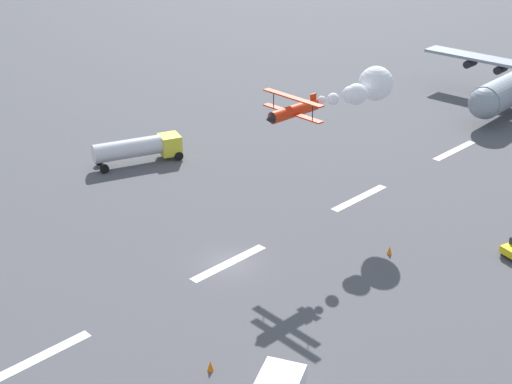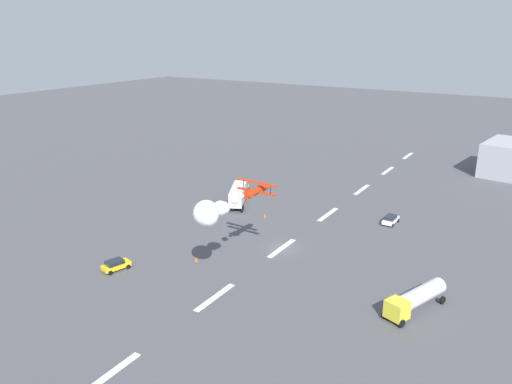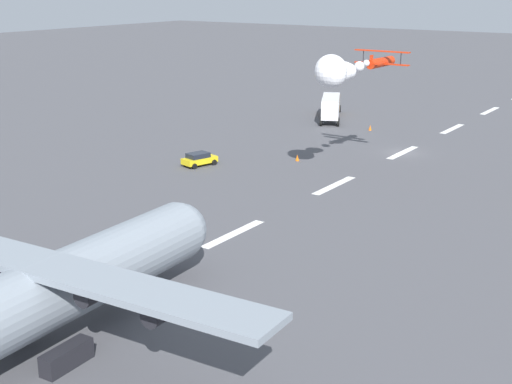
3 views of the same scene
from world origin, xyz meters
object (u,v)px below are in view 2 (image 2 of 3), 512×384
semi_truck_orange (239,193)px  airport_staff_sedan (391,219)px  fuel_tanker_truck (415,298)px  stunt_biplane_red (216,210)px  traffic_cone_far (196,259)px  followme_car_yellow (116,265)px  traffic_cone_near (265,215)px

semi_truck_orange → airport_staff_sedan: (-5.02, 29.31, -1.29)m
semi_truck_orange → fuel_tanker_truck: bearing=61.8°
airport_staff_sedan → fuel_tanker_truck: bearing=23.1°
stunt_biplane_red → airport_staff_sedan: (-36.30, 11.66, -10.90)m
airport_staff_sedan → traffic_cone_far: bearing=-33.3°
fuel_tanker_truck → followme_car_yellow: size_ratio=2.31×
fuel_tanker_truck → traffic_cone_near: bearing=-118.7°
stunt_biplane_red → semi_truck_orange: 37.18m
stunt_biplane_red → semi_truck_orange: bearing=-150.6°
airport_staff_sedan → traffic_cone_near: (9.32, -20.65, -0.44)m
followme_car_yellow → semi_truck_orange: bearing=-178.0°
traffic_cone_far → stunt_biplane_red: bearing=54.8°
traffic_cone_near → stunt_biplane_red: bearing=18.4°
followme_car_yellow → airport_staff_sedan: same height
followme_car_yellow → traffic_cone_far: (-8.28, 8.13, -0.44)m
semi_truck_orange → traffic_cone_near: (4.30, 8.66, -1.73)m
fuel_tanker_truck → traffic_cone_near: (-17.56, -32.11, -1.37)m
airport_staff_sedan → traffic_cone_far: (30.41, -20.00, -0.44)m
airport_staff_sedan → traffic_cone_far: size_ratio=5.77×
airport_staff_sedan → traffic_cone_near: size_ratio=5.77×
followme_car_yellow → fuel_tanker_truck: bearing=106.6°
stunt_biplane_red → traffic_cone_far: stunt_biplane_red is taller
stunt_biplane_red → traffic_cone_near: bearing=-161.6°
stunt_biplane_red → traffic_cone_far: size_ratio=21.13×
semi_truck_orange → fuel_tanker_truck: 46.25m
stunt_biplane_red → traffic_cone_far: 15.26m
stunt_biplane_red → followme_car_yellow: size_ratio=3.66×
followme_car_yellow → traffic_cone_near: 30.31m
semi_truck_orange → airport_staff_sedan: size_ratio=2.97×
fuel_tanker_truck → traffic_cone_far: 31.69m
stunt_biplane_red → semi_truck_orange: size_ratio=1.23×
followme_car_yellow → airport_staff_sedan: size_ratio=1.00×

